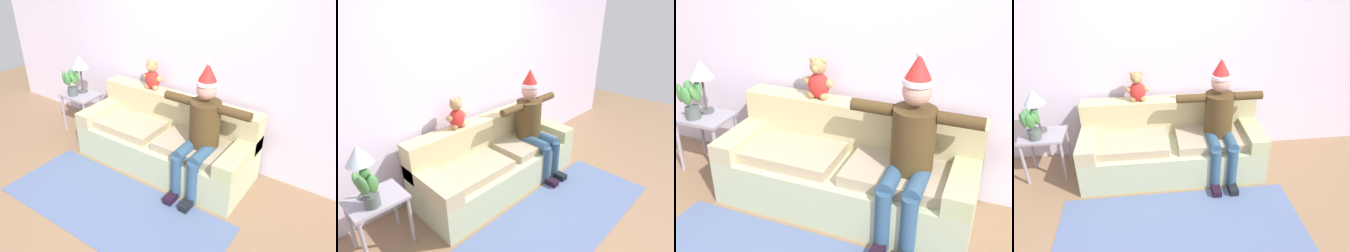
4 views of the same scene
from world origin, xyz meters
TOP-DOWN VIEW (x-y plane):
  - ground_plane at (0.00, 0.00)m, footprint 10.00×10.00m
  - back_wall at (0.00, 1.55)m, footprint 7.00×0.10m
  - couch at (0.00, 1.05)m, footprint 2.20×0.86m
  - person_seated at (0.57, 0.88)m, footprint 1.02×0.77m
  - teddy_bear at (-0.39, 1.30)m, footprint 0.29×0.17m
  - side_table at (-1.54, 1.07)m, footprint 0.51×0.40m
  - table_lamp at (-1.57, 1.15)m, footprint 0.24×0.24m
  - potted_plant at (-1.60, 0.98)m, footprint 0.24×0.27m
  - area_rug at (0.00, 0.01)m, footprint 2.55×1.02m

SIDE VIEW (x-z plane):
  - ground_plane at x=0.00m, z-range 0.00..0.00m
  - area_rug at x=0.00m, z-range 0.00..0.01m
  - couch at x=0.00m, z-range -0.10..0.76m
  - side_table at x=-1.54m, z-range 0.18..0.76m
  - person_seated at x=0.57m, z-range 0.00..1.50m
  - potted_plant at x=-1.60m, z-range 0.59..0.97m
  - table_lamp at x=-1.57m, z-range 0.73..1.28m
  - teddy_bear at x=-0.39m, z-range 0.84..1.22m
  - back_wall at x=0.00m, z-range 0.00..2.70m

